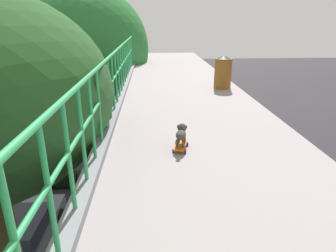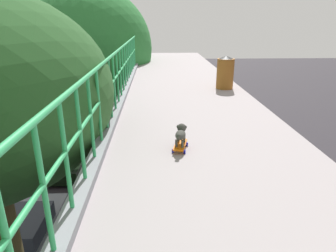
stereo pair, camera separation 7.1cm
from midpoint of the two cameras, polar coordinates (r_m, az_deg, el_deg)
green_railing at (r=2.58m, az=-20.96°, el=-18.36°), size 0.20×29.37×1.20m
car_grey_fifth at (r=12.05m, az=-25.50°, el=-18.26°), size 1.81×4.48×1.42m
car_black_seventh at (r=16.89m, az=-18.17°, el=-5.92°), size 1.78×4.26×1.48m
city_bus at (r=25.46m, az=-21.85°, el=5.15°), size 2.71×10.56×3.31m
roadside_tree_far at (r=14.42m, az=-14.68°, el=14.18°), size 5.66×5.66×9.26m
toy_skateboard at (r=4.41m, az=2.84°, el=-3.72°), size 0.27×0.45×0.08m
small_dog at (r=4.35m, az=2.96°, el=-1.36°), size 0.21×0.38×0.29m
litter_bin at (r=8.42m, az=11.24°, el=10.20°), size 0.48×0.48×0.90m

